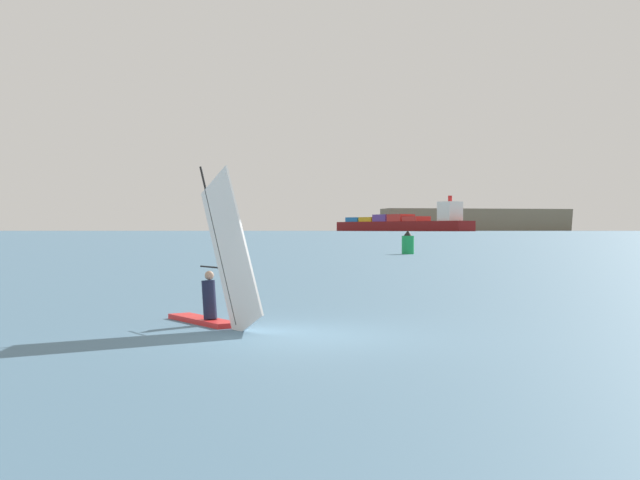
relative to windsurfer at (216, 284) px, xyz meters
The scene contains 4 objects.
ground_plane 3.00m from the windsurfer, 48.36° to the right, with size 4000.00×4000.00×0.00m, color #476B84.
windsurfer is the anchor object (origin of this frame).
cargo_ship 833.80m from the windsurfer, 80.92° to the left, with size 127.36×173.35×35.71m.
channel_buoy 53.89m from the windsurfer, 76.04° to the left, with size 1.11×1.11×2.16m.
Camera 1 is at (-0.37, -16.48, 2.28)m, focal length 44.33 mm.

